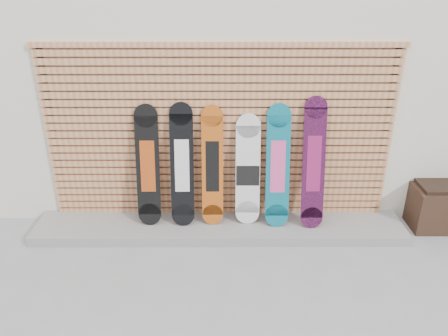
{
  "coord_description": "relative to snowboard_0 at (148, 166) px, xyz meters",
  "views": [
    {
      "loc": [
        -0.1,
        -4.01,
        3.05
      ],
      "look_at": [
        -0.09,
        0.75,
        0.85
      ],
      "focal_mm": 35.0,
      "sensor_mm": 36.0,
      "label": 1
    }
  ],
  "objects": [
    {
      "name": "slat_wall",
      "position": [
        0.87,
        0.18,
        0.35
      ],
      "size": [
        4.26,
        0.08,
        2.29
      ],
      "color": "#BF7B4F",
      "rests_on": "ground"
    },
    {
      "name": "snowboard_4",
      "position": [
        1.57,
        -0.02,
        0.0
      ],
      "size": [
        0.29,
        0.36,
        1.49
      ],
      "color": "#0C6478",
      "rests_on": "concrete_step"
    },
    {
      "name": "building",
      "position": [
        1.52,
        2.71,
        0.94
      ],
      "size": [
        12.0,
        5.0,
        3.6
      ],
      "primitive_type": "cube",
      "color": "beige",
      "rests_on": "ground"
    },
    {
      "name": "concrete_step",
      "position": [
        0.87,
        -0.11,
        -0.8
      ],
      "size": [
        4.6,
        0.7,
        0.12
      ],
      "primitive_type": "cube",
      "color": "gray",
      "rests_on": "ground"
    },
    {
      "name": "snowboard_0",
      "position": [
        0.0,
        0.0,
        0.0
      ],
      "size": [
        0.28,
        0.32,
        1.48
      ],
      "color": "black",
      "rests_on": "concrete_step"
    },
    {
      "name": "snowboard_5",
      "position": [
        2.0,
        -0.04,
        0.05
      ],
      "size": [
        0.27,
        0.39,
        1.58
      ],
      "color": "black",
      "rests_on": "concrete_step"
    },
    {
      "name": "snowboard_3",
      "position": [
        1.21,
        0.01,
        -0.07
      ],
      "size": [
        0.3,
        0.29,
        1.36
      ],
      "color": "silver",
      "rests_on": "concrete_step"
    },
    {
      "name": "ground",
      "position": [
        1.02,
        -0.79,
        -0.86
      ],
      "size": [
        80.0,
        80.0,
        0.0
      ],
      "primitive_type": "plane",
      "color": "gray",
      "rests_on": "ground"
    },
    {
      "name": "snowboard_2",
      "position": [
        0.78,
        0.01,
        -0.01
      ],
      "size": [
        0.26,
        0.31,
        1.47
      ],
      "color": "#B44E13",
      "rests_on": "concrete_step"
    },
    {
      "name": "snowboard_1",
      "position": [
        0.42,
        -0.01,
        0.01
      ],
      "size": [
        0.28,
        0.34,
        1.5
      ],
      "color": "black",
      "rests_on": "concrete_step"
    }
  ]
}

